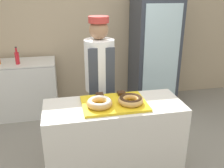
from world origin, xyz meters
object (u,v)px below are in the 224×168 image
at_px(serving_tray, 114,103).
at_px(bottle_red, 17,57).
at_px(donut_chocolate_glaze, 131,100).
at_px(brownie_back_left, 100,95).
at_px(baker_person, 100,83).
at_px(beverage_fridge, 154,51).
at_px(brownie_back_right, 121,93).
at_px(chest_freezer, 23,89).
at_px(donut_light_glaze, 100,102).

bearing_deg(serving_tray, bottle_red, 124.25).
bearing_deg(donut_chocolate_glaze, bottle_red, 126.86).
xyz_separation_m(serving_tray, brownie_back_left, (-0.12, 0.17, 0.03)).
bearing_deg(baker_person, beverage_fridge, 45.48).
xyz_separation_m(serving_tray, beverage_fridge, (1.07, 1.74, 0.06)).
relative_size(serving_tray, donut_chocolate_glaze, 2.55).
relative_size(brownie_back_left, bottle_red, 0.29).
height_order(donut_chocolate_glaze, beverage_fridge, beverage_fridge).
height_order(donut_chocolate_glaze, brownie_back_right, donut_chocolate_glaze).
xyz_separation_m(brownie_back_left, chest_freezer, (-1.00, 1.57, -0.47)).
relative_size(baker_person, bottle_red, 6.39).
height_order(donut_light_glaze, chest_freezer, donut_light_glaze).
bearing_deg(brownie_back_right, chest_freezer, 128.09).
relative_size(brownie_back_right, beverage_fridge, 0.04).
relative_size(beverage_fridge, chest_freezer, 1.77).
relative_size(brownie_back_left, beverage_fridge, 0.04).
bearing_deg(donut_chocolate_glaze, brownie_back_left, 140.12).
height_order(brownie_back_right, chest_freezer, brownie_back_right).
bearing_deg(bottle_red, brownie_back_right, -50.02).
bearing_deg(beverage_fridge, serving_tray, -121.68).
distance_m(donut_chocolate_glaze, brownie_back_right, 0.23).
distance_m(brownie_back_left, beverage_fridge, 1.97).
bearing_deg(donut_chocolate_glaze, serving_tray, 160.87).
bearing_deg(serving_tray, donut_light_glaze, -160.87).
distance_m(brownie_back_left, bottle_red, 1.79).
bearing_deg(brownie_back_right, beverage_fridge, 58.59).
distance_m(donut_light_glaze, brownie_back_right, 0.35).
bearing_deg(brownie_back_left, donut_light_glaze, -99.46).
bearing_deg(beverage_fridge, donut_light_glaze, -124.38).
distance_m(brownie_back_right, chest_freezer, 2.06).
relative_size(serving_tray, brownie_back_left, 8.27).
relative_size(donut_light_glaze, brownie_back_left, 3.25).
height_order(serving_tray, bottle_red, bottle_red).
bearing_deg(bottle_red, serving_tray, -55.75).
distance_m(donut_chocolate_glaze, chest_freezer, 2.26).
distance_m(serving_tray, bottle_red, 1.99).
bearing_deg(donut_light_glaze, donut_chocolate_glaze, 0.00).
distance_m(serving_tray, donut_chocolate_glaze, 0.17).
xyz_separation_m(donut_light_glaze, bottle_red, (-0.97, 1.70, 0.04)).
bearing_deg(serving_tray, brownie_back_right, 56.00).
xyz_separation_m(donut_light_glaze, brownie_back_right, (0.27, 0.22, -0.02)).
bearing_deg(brownie_back_right, brownie_back_left, 180.00).
bearing_deg(chest_freezer, baker_person, -46.75).
distance_m(brownie_back_left, baker_person, 0.44).
distance_m(brownie_back_right, beverage_fridge, 1.84).
height_order(brownie_back_right, baker_person, baker_person).
bearing_deg(bottle_red, baker_person, -44.07).
relative_size(brownie_back_right, baker_person, 0.05).
bearing_deg(chest_freezer, bottle_red, -91.75).
height_order(serving_tray, baker_person, baker_person).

